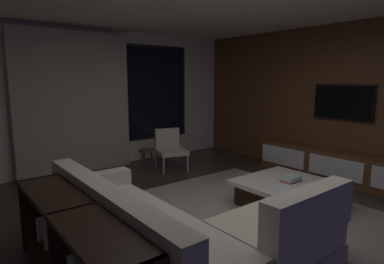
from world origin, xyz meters
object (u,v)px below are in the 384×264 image
object	(u,v)px
book_stack_on_coffee_table	(291,179)
sectional_couch	(177,234)
mounted_tv	(343,102)
accent_chair_near_window	(170,147)
console_table_behind_couch	(74,246)
coffee_table	(286,194)
side_stool	(146,154)
media_console	(344,168)

from	to	relation	value
book_stack_on_coffee_table	sectional_couch	bearing A→B (deg)	-175.66
sectional_couch	mounted_tv	bearing A→B (deg)	6.27
book_stack_on_coffee_table	accent_chair_near_window	xyz separation A→B (m)	(-0.19, 2.63, 0.04)
accent_chair_near_window	console_table_behind_couch	xyz separation A→B (m)	(-2.75, -2.65, -0.01)
sectional_couch	accent_chair_near_window	size ratio (longest dim) A/B	3.21
coffee_table	side_stool	distance (m)	2.65
book_stack_on_coffee_table	console_table_behind_couch	world-z (taller)	console_table_behind_couch
coffee_table	accent_chair_near_window	world-z (taller)	accent_chair_near_window
sectional_couch	coffee_table	distance (m)	1.99
side_stool	mounted_tv	size ratio (longest dim) A/B	0.44
side_stool	media_console	size ratio (longest dim) A/B	0.15
mounted_tv	console_table_behind_couch	distance (m)	4.85
accent_chair_near_window	side_stool	distance (m)	0.56
sectional_couch	console_table_behind_couch	size ratio (longest dim) A/B	1.19
accent_chair_near_window	sectional_couch	bearing A→B (deg)	-123.45
accent_chair_near_window	mounted_tv	xyz separation A→B (m)	(2.00, -2.36, 0.92)
mounted_tv	book_stack_on_coffee_table	bearing A→B (deg)	-171.58
mounted_tv	coffee_table	bearing A→B (deg)	-172.53
book_stack_on_coffee_table	media_console	xyz separation A→B (m)	(1.62, 0.07, -0.15)
media_console	side_stool	bearing A→B (deg)	133.37
coffee_table	media_console	bearing A→B (deg)	1.54
media_console	mounted_tv	xyz separation A→B (m)	(0.18, 0.20, 1.10)
book_stack_on_coffee_table	console_table_behind_couch	xyz separation A→B (m)	(-2.94, -0.02, 0.02)
side_stool	media_console	xyz separation A→B (m)	(2.37, -2.51, -0.12)
sectional_couch	coffee_table	bearing A→B (deg)	5.13
media_console	console_table_behind_couch	distance (m)	4.57
side_stool	book_stack_on_coffee_table	bearing A→B (deg)	-73.86
book_stack_on_coffee_table	mounted_tv	distance (m)	2.06
coffee_table	accent_chair_near_window	bearing A→B (deg)	93.11
coffee_table	mounted_tv	distance (m)	2.20
sectional_couch	side_stool	size ratio (longest dim) A/B	5.43
accent_chair_near_window	console_table_behind_couch	world-z (taller)	accent_chair_near_window
media_console	accent_chair_near_window	bearing A→B (deg)	125.37
media_console	console_table_behind_couch	bearing A→B (deg)	-178.84
accent_chair_near_window	coffee_table	bearing A→B (deg)	-86.89
sectional_couch	book_stack_on_coffee_table	distance (m)	2.04
mounted_tv	console_table_behind_couch	bearing A→B (deg)	-176.50
book_stack_on_coffee_table	media_console	distance (m)	1.63
side_stool	media_console	bearing A→B (deg)	-46.63
book_stack_on_coffee_table	side_stool	size ratio (longest dim) A/B	0.60
book_stack_on_coffee_table	console_table_behind_couch	distance (m)	2.94
sectional_couch	book_stack_on_coffee_table	world-z (taller)	sectional_couch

